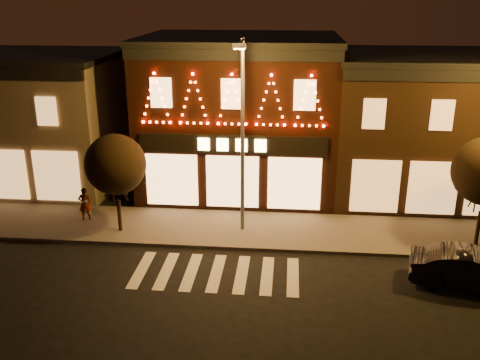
# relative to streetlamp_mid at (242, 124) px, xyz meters

# --- Properties ---
(ground) EXTENTS (120.00, 120.00, 0.00)m
(ground) POSITION_rel_streetlamp_mid_xyz_m (-0.68, -7.67, -5.16)
(ground) COLOR black
(ground) RESTS_ON ground
(sidewalk_far) EXTENTS (44.00, 4.00, 0.15)m
(sidewalk_far) POSITION_rel_streetlamp_mid_xyz_m (1.32, 0.33, -5.09)
(sidewalk_far) COLOR #47423D
(sidewalk_far) RESTS_ON ground
(building_left) EXTENTS (12.20, 8.28, 7.30)m
(building_left) POSITION_rel_streetlamp_mid_xyz_m (-13.68, 6.32, -1.50)
(building_left) COLOR #6F634F
(building_left) RESTS_ON ground
(building_pulp) EXTENTS (10.20, 8.34, 8.30)m
(building_pulp) POSITION_rel_streetlamp_mid_xyz_m (-0.68, 6.30, -1.00)
(building_pulp) COLOR black
(building_pulp) RESTS_ON ground
(building_right_a) EXTENTS (9.20, 8.28, 7.50)m
(building_right_a) POSITION_rel_streetlamp_mid_xyz_m (8.82, 6.32, -1.40)
(building_right_a) COLOR #382213
(building_right_a) RESTS_ON ground
(streetlamp_mid) EXTENTS (0.54, 1.95, 8.54)m
(streetlamp_mid) POSITION_rel_streetlamp_mid_xyz_m (0.00, 0.00, 0.00)
(streetlamp_mid) COLOR #59595E
(streetlamp_mid) RESTS_ON sidewalk_far
(tree_left) EXTENTS (2.69, 2.69, 4.50)m
(tree_left) POSITION_rel_streetlamp_mid_xyz_m (-5.54, -0.43, -1.86)
(tree_left) COLOR black
(tree_left) RESTS_ON sidewalk_far
(dark_sedan) EXTENTS (4.67, 2.43, 1.47)m
(dark_sedan) POSITION_rel_streetlamp_mid_xyz_m (8.90, -3.84, -4.43)
(dark_sedan) COLOR black
(dark_sedan) RESTS_ON ground
(pedestrian) EXTENTS (0.68, 0.54, 1.62)m
(pedestrian) POSITION_rel_streetlamp_mid_xyz_m (-7.53, 0.57, -4.20)
(pedestrian) COLOR gray
(pedestrian) RESTS_ON sidewalk_far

